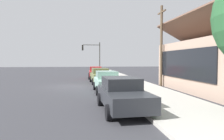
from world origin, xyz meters
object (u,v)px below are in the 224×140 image
at_px(car_olive, 100,75).
at_px(utility_pole_wooden, 161,44).
at_px(car_seafoam, 107,81).
at_px(traffic_light_main, 93,53).
at_px(fire_hydrant_red, 121,83).
at_px(car_charcoal, 122,94).
at_px(car_cherry, 96,72).

relative_size(car_olive, utility_pole_wooden, 0.62).
relative_size(car_seafoam, traffic_light_main, 0.87).
distance_m(car_olive, car_seafoam, 6.31).
xyz_separation_m(car_seafoam, fire_hydrant_red, (-1.88, 1.44, -0.32)).
bearing_deg(car_charcoal, fire_hydrant_red, 167.71).
height_order(car_olive, traffic_light_main, traffic_light_main).
xyz_separation_m(car_seafoam, car_charcoal, (6.08, 0.01, 0.00)).
distance_m(car_seafoam, utility_pole_wooden, 6.86).
height_order(car_seafoam, car_charcoal, same).
distance_m(car_olive, fire_hydrant_red, 4.66).
relative_size(traffic_light_main, utility_pole_wooden, 0.69).
bearing_deg(car_charcoal, utility_pole_wooden, 146.39).
relative_size(car_seafoam, utility_pole_wooden, 0.61).
height_order(car_cherry, fire_hydrant_red, car_cherry).
xyz_separation_m(car_charcoal, utility_pole_wooden, (-8.86, 5.43, 3.11)).
distance_m(utility_pole_wooden, fire_hydrant_red, 5.35).
relative_size(traffic_light_main, fire_hydrant_red, 7.32).
bearing_deg(fire_hydrant_red, traffic_light_main, -173.48).
distance_m(car_cherry, car_seafoam, 12.08).
xyz_separation_m(car_cherry, car_seafoam, (12.08, 0.07, 0.00)).
distance_m(car_charcoal, utility_pole_wooden, 10.84).
relative_size(utility_pole_wooden, fire_hydrant_red, 10.56).
relative_size(car_olive, car_seafoam, 1.02).
xyz_separation_m(car_cherry, utility_pole_wooden, (9.30, 5.51, 3.11)).
bearing_deg(car_charcoal, car_seafoam, 178.00).
bearing_deg(traffic_light_main, car_charcoal, 0.59).
bearing_deg(car_cherry, car_seafoam, 2.10).
height_order(utility_pole_wooden, fire_hydrant_red, utility_pole_wooden).
xyz_separation_m(traffic_light_main, utility_pole_wooden, (13.62, 5.66, 0.44)).
bearing_deg(car_cherry, fire_hydrant_red, 10.18).
bearing_deg(traffic_light_main, car_cherry, 1.98).
bearing_deg(fire_hydrant_red, car_seafoam, -37.46).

